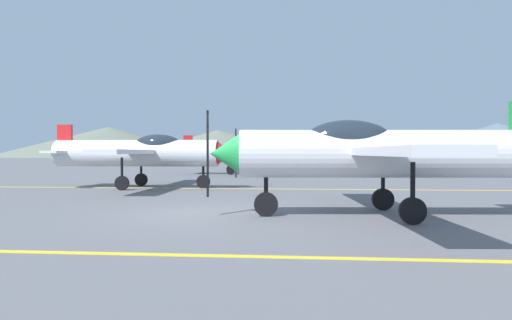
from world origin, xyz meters
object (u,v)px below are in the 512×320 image
Objects in this scene: airplane_near at (375,152)px; airplane_mid at (144,152)px; airplane_far at (238,152)px; car_sedan at (435,163)px.

airplane_near and airplane_mid have the same top height.
airplane_mid is 0.99× the size of airplane_far.
airplane_mid is at bearing 137.51° from airplane_near.
airplane_mid reaches higher than car_sedan.
airplane_far reaches higher than car_sedan.
airplane_mid is at bearing -144.04° from car_sedan.
airplane_far is 2.12× the size of car_sedan.
car_sedan is at bearing 68.88° from airplane_near.
airplane_far is 13.65m from car_sedan.
airplane_far is (2.48, 12.99, 0.00)m from airplane_mid.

